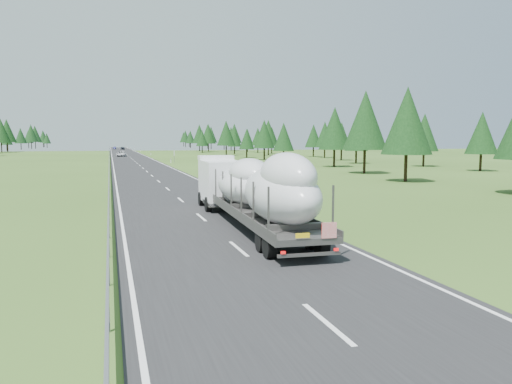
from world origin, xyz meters
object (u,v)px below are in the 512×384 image
object	(u,v)px
distant_van	(121,154)
distant_car_blue	(114,148)
distant_car_dark	(122,148)
boat_truck	(252,187)
highway_sign	(174,154)

from	to	relation	value
distant_van	distant_car_blue	distance (m)	110.62
distant_car_dark	boat_truck	bearing A→B (deg)	-91.14
highway_sign	distant_van	size ratio (longest dim) A/B	0.50
boat_truck	distant_van	size ratio (longest dim) A/B	3.66
highway_sign	distant_car_blue	bearing A→B (deg)	93.72
boat_truck	distant_car_dark	size ratio (longest dim) A/B	4.38
boat_truck	distant_car_dark	world-z (taller)	boat_truck
highway_sign	distant_car_blue	world-z (taller)	highway_sign
highway_sign	boat_truck	bearing A→B (deg)	-93.95
highway_sign	distant_car_blue	size ratio (longest dim) A/B	0.66
boat_truck	distant_car_blue	world-z (taller)	boat_truck
distant_van	boat_truck	bearing A→B (deg)	-82.33
distant_car_dark	distant_van	bearing A→B (deg)	-93.09
distant_car_dark	highway_sign	bearing A→B (deg)	-88.79
boat_truck	distant_car_dark	xyz separation A→B (m)	(-1.45, 213.37, -1.42)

